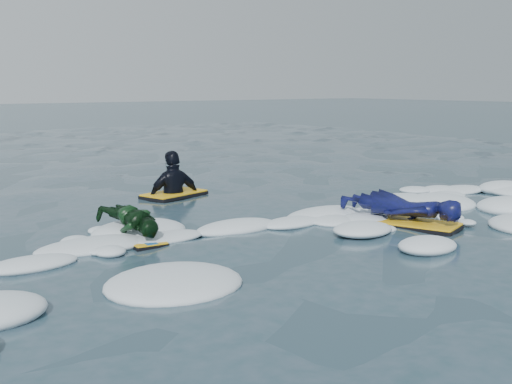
# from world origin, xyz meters

# --- Properties ---
(ground) EXTENTS (120.00, 120.00, 0.00)m
(ground) POSITION_xyz_m (0.00, 0.00, 0.00)
(ground) COLOR #173137
(ground) RESTS_ON ground
(foam_band) EXTENTS (12.00, 3.10, 0.30)m
(foam_band) POSITION_xyz_m (0.00, 1.03, 0.00)
(foam_band) COLOR white
(foam_band) RESTS_ON ground
(prone_woman_unit) EXTENTS (0.97, 1.71, 0.42)m
(prone_woman_unit) POSITION_xyz_m (2.47, 0.52, 0.22)
(prone_woman_unit) COLOR black
(prone_woman_unit) RESTS_ON ground
(prone_child_unit) EXTENTS (0.52, 1.11, 0.41)m
(prone_child_unit) POSITION_xyz_m (-0.73, 1.83, 0.21)
(prone_child_unit) COLOR black
(prone_child_unit) RESTS_ON ground
(waiting_rider_unit) EXTENTS (1.20, 0.88, 1.62)m
(waiting_rider_unit) POSITION_xyz_m (1.08, 4.16, -0.04)
(waiting_rider_unit) COLOR black
(waiting_rider_unit) RESTS_ON ground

